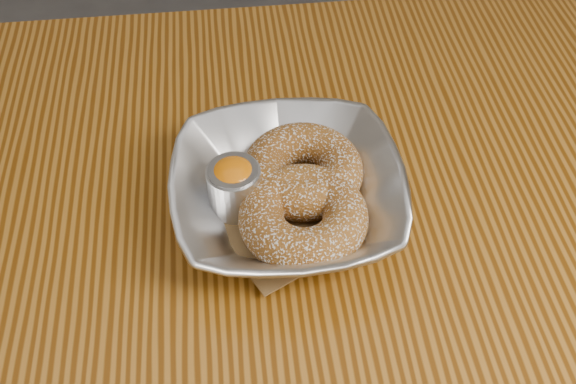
{
  "coord_description": "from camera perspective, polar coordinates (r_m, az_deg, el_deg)",
  "views": [
    {
      "loc": [
        -0.08,
        -0.36,
        1.25
      ],
      "look_at": [
        -0.03,
        0.05,
        0.78
      ],
      "focal_mm": 42.0,
      "sensor_mm": 36.0,
      "label": 1
    }
  ],
  "objects": [
    {
      "name": "parchment",
      "position": [
        0.64,
        0.0,
        -1.25
      ],
      "size": [
        0.2,
        0.2,
        0.0
      ],
      "primitive_type": "cube",
      "rotation": [
        0.0,
        0.0,
        0.48
      ],
      "color": "brown",
      "rests_on": "table"
    },
    {
      "name": "donut_front",
      "position": [
        0.6,
        1.31,
        -2.14
      ],
      "size": [
        0.14,
        0.14,
        0.04
      ],
      "primitive_type": "torus",
      "rotation": [
        0.0,
        0.0,
        0.21
      ],
      "color": "brown",
      "rests_on": "parchment"
    },
    {
      "name": "donut_back",
      "position": [
        0.64,
        1.24,
        1.85
      ],
      "size": [
        0.15,
        0.15,
        0.04
      ],
      "primitive_type": "torus",
      "rotation": [
        0.0,
        0.0,
        -0.35
      ],
      "color": "brown",
      "rests_on": "parchment"
    },
    {
      "name": "ramekin",
      "position": [
        0.62,
        -4.57,
        0.55
      ],
      "size": [
        0.05,
        0.05,
        0.06
      ],
      "color": "silver",
      "rests_on": "table"
    },
    {
      "name": "serving_bowl",
      "position": [
        0.63,
        0.0,
        -0.21
      ],
      "size": [
        0.22,
        0.22,
        0.05
      ],
      "primitive_type": "imported",
      "color": "silver",
      "rests_on": "table"
    },
    {
      "name": "table",
      "position": [
        0.7,
        3.28,
        -9.63
      ],
      "size": [
        1.2,
        0.8,
        0.75
      ],
      "color": "brown",
      "rests_on": "ground_plane"
    }
  ]
}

